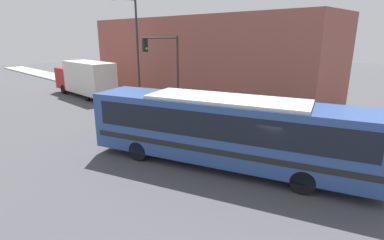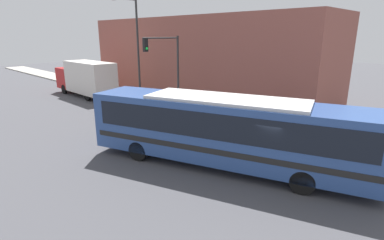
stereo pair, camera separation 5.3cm
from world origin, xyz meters
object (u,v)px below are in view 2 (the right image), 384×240
city_bus (225,128)px  traffic_light_pole (167,60)px  parking_meter (198,101)px  delivery_truck (86,78)px  street_lamp (135,42)px  fire_hydrant (263,123)px  pedestrian_near_corner (268,111)px

city_bus → traffic_light_pole: traffic_light_pole is taller
traffic_light_pole → parking_meter: 3.78m
delivery_truck → street_lamp: size_ratio=0.98×
street_lamp → delivery_truck: bearing=114.5°
traffic_light_pole → fire_hydrant: bearing=-83.0°
parking_meter → street_lamp: 8.46m
fire_hydrant → city_bus: bearing=-165.1°
delivery_truck → traffic_light_pole: 10.53m
city_bus → street_lamp: size_ratio=1.49×
city_bus → fire_hydrant: (5.69, 1.51, -1.32)m
street_lamp → pedestrian_near_corner: size_ratio=4.73×
fire_hydrant → street_lamp: 13.68m
city_bus → street_lamp: (5.65, 14.41, 3.26)m
city_bus → traffic_light_pole: 10.58m
city_bus → delivery_truck: (3.35, 19.45, -0.03)m
street_lamp → pedestrian_near_corner: 13.32m
delivery_truck → traffic_light_pole: bearing=-82.3°
delivery_truck → pedestrian_near_corner: (3.25, -17.71, -0.72)m
city_bus → delivery_truck: bearing=61.0°
street_lamp → parking_meter: bearing=-89.7°
parking_meter → street_lamp: size_ratio=0.15×
delivery_truck → fire_hydrant: size_ratio=12.10×
city_bus → pedestrian_near_corner: city_bus is taller
delivery_truck → pedestrian_near_corner: 18.02m
parking_meter → delivery_truck: bearing=100.6°
street_lamp → pedestrian_near_corner: bearing=-85.7°
city_bus → delivery_truck: 19.73m
delivery_truck → fire_hydrant: delivery_truck is taller
delivery_truck → pedestrian_near_corner: size_ratio=4.64×
city_bus → traffic_light_pole: size_ratio=2.29×
pedestrian_near_corner → traffic_light_pole: bearing=104.0°
city_bus → pedestrian_near_corner: 6.87m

